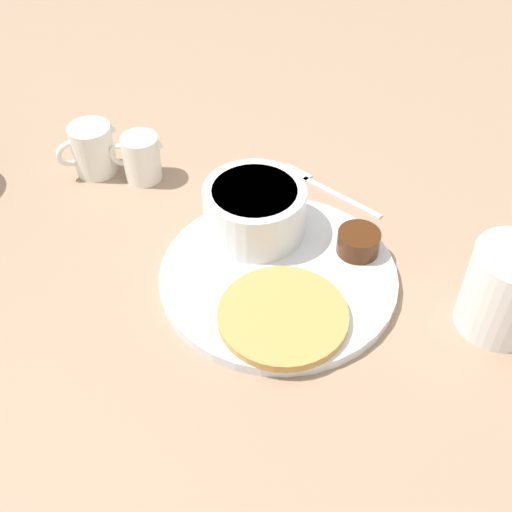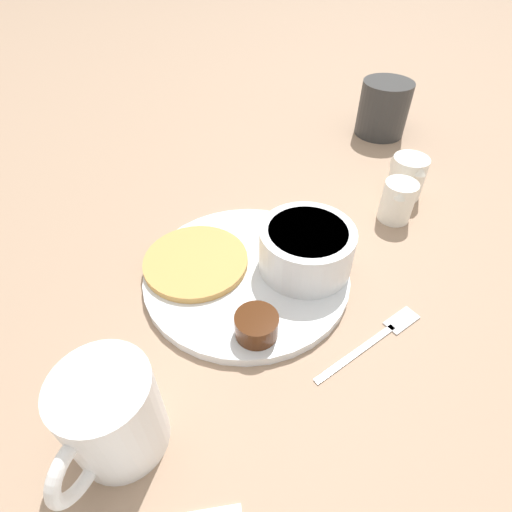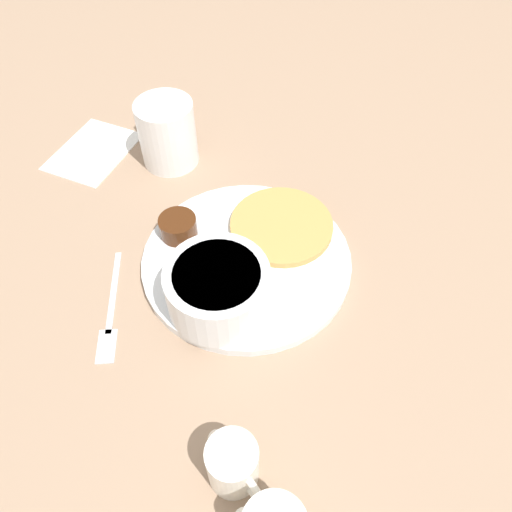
% 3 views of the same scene
% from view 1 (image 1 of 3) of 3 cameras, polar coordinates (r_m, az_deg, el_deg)
% --- Properties ---
extents(ground_plane, '(4.00, 4.00, 0.00)m').
position_cam_1_polar(ground_plane, '(0.69, 1.97, -2.11)').
color(ground_plane, '#9E7F66').
extents(plate, '(0.25, 0.25, 0.01)m').
position_cam_1_polar(plate, '(0.69, 1.99, -1.77)').
color(plate, white).
rests_on(plate, ground_plane).
extents(pancake_stack, '(0.13, 0.13, 0.01)m').
position_cam_1_polar(pancake_stack, '(0.64, 2.41, -5.33)').
color(pancake_stack, tan).
rests_on(pancake_stack, plate).
extents(bowl, '(0.11, 0.11, 0.06)m').
position_cam_1_polar(bowl, '(0.71, -0.13, 4.25)').
color(bowl, white).
rests_on(bowl, plate).
extents(syrup_cup, '(0.05, 0.05, 0.03)m').
position_cam_1_polar(syrup_cup, '(0.70, 9.09, 1.24)').
color(syrup_cup, '#47230F').
rests_on(syrup_cup, plate).
extents(butter_ramekin, '(0.05, 0.05, 0.04)m').
position_cam_1_polar(butter_ramekin, '(0.74, 0.39, 4.64)').
color(butter_ramekin, white).
rests_on(butter_ramekin, plate).
extents(coffee_mug, '(0.08, 0.10, 0.09)m').
position_cam_1_polar(coffee_mug, '(0.66, 21.55, -2.85)').
color(coffee_mug, white).
rests_on(coffee_mug, ground_plane).
extents(creamer_pitcher_near, '(0.05, 0.06, 0.06)m').
position_cam_1_polar(creamer_pitcher_near, '(0.82, -10.19, 8.62)').
color(creamer_pitcher_near, white).
rests_on(creamer_pitcher_near, ground_plane).
extents(creamer_pitcher_far, '(0.05, 0.08, 0.07)m').
position_cam_1_polar(creamer_pitcher_far, '(0.84, -14.36, 9.20)').
color(creamer_pitcher_far, white).
rests_on(creamer_pitcher_far, ground_plane).
extents(fork, '(0.14, 0.07, 0.00)m').
position_cam_1_polar(fork, '(0.81, 5.48, 6.37)').
color(fork, silver).
rests_on(fork, ground_plane).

